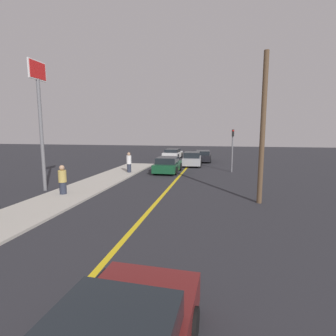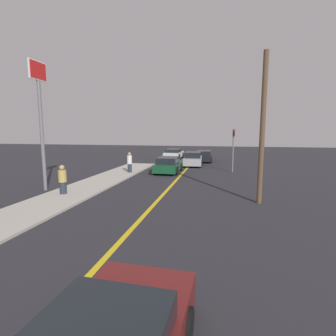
{
  "view_description": "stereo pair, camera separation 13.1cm",
  "coord_description": "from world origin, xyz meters",
  "px_view_note": "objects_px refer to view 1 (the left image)",
  "views": [
    {
      "loc": [
        2.98,
        0.33,
        3.55
      ],
      "look_at": [
        -0.03,
        15.78,
        1.28
      ],
      "focal_mm": 28.0,
      "sensor_mm": 36.0,
      "label": 1
    },
    {
      "loc": [
        3.11,
        0.35,
        3.55
      ],
      "look_at": [
        -0.03,
        15.78,
        1.28
      ],
      "focal_mm": 28.0,
      "sensor_mm": 36.0,
      "label": 2
    }
  ],
  "objects_px": {
    "car_ahead_center": "(168,165)",
    "car_oncoming_far": "(173,154)",
    "pedestrian_far_standing": "(129,162)",
    "traffic_light": "(232,146)",
    "utility_pole": "(263,130)",
    "roadside_sign": "(39,103)",
    "pedestrian_mid_group": "(63,180)",
    "car_parked_left_lot": "(203,156)",
    "car_far_distant": "(192,159)"
  },
  "relations": [
    {
      "from": "car_parked_left_lot",
      "to": "car_oncoming_far",
      "type": "bearing_deg",
      "value": 145.43
    },
    {
      "from": "car_oncoming_far",
      "to": "traffic_light",
      "type": "bearing_deg",
      "value": -53.26
    },
    {
      "from": "pedestrian_mid_group",
      "to": "traffic_light",
      "type": "xyz_separation_m",
      "value": [
        9.43,
        10.12,
        1.37
      ]
    },
    {
      "from": "car_ahead_center",
      "to": "roadside_sign",
      "type": "distance_m",
      "value": 10.88
    },
    {
      "from": "car_ahead_center",
      "to": "car_oncoming_far",
      "type": "distance_m",
      "value": 11.19
    },
    {
      "from": "car_ahead_center",
      "to": "utility_pole",
      "type": "height_order",
      "value": "utility_pole"
    },
    {
      "from": "car_far_distant",
      "to": "pedestrian_far_standing",
      "type": "bearing_deg",
      "value": -130.89
    },
    {
      "from": "pedestrian_mid_group",
      "to": "traffic_light",
      "type": "relative_size",
      "value": 0.44
    },
    {
      "from": "utility_pole",
      "to": "car_far_distant",
      "type": "bearing_deg",
      "value": 109.43
    },
    {
      "from": "car_far_distant",
      "to": "utility_pole",
      "type": "relative_size",
      "value": 0.59
    },
    {
      "from": "car_oncoming_far",
      "to": "pedestrian_far_standing",
      "type": "height_order",
      "value": "pedestrian_far_standing"
    },
    {
      "from": "car_far_distant",
      "to": "pedestrian_far_standing",
      "type": "height_order",
      "value": "pedestrian_far_standing"
    },
    {
      "from": "utility_pole",
      "to": "roadside_sign",
      "type": "bearing_deg",
      "value": 178.13
    },
    {
      "from": "car_oncoming_far",
      "to": "pedestrian_mid_group",
      "type": "bearing_deg",
      "value": -95.25
    },
    {
      "from": "car_parked_left_lot",
      "to": "pedestrian_mid_group",
      "type": "relative_size",
      "value": 2.69
    },
    {
      "from": "car_far_distant",
      "to": "car_oncoming_far",
      "type": "bearing_deg",
      "value": 113.06
    },
    {
      "from": "car_far_distant",
      "to": "car_ahead_center",
      "type": "bearing_deg",
      "value": -111.34
    },
    {
      "from": "car_far_distant",
      "to": "traffic_light",
      "type": "bearing_deg",
      "value": -47.49
    },
    {
      "from": "car_ahead_center",
      "to": "traffic_light",
      "type": "bearing_deg",
      "value": 12.65
    },
    {
      "from": "roadside_sign",
      "to": "utility_pole",
      "type": "distance_m",
      "value": 12.23
    },
    {
      "from": "car_ahead_center",
      "to": "utility_pole",
      "type": "xyz_separation_m",
      "value": [
        6.25,
        -8.4,
        2.95
      ]
    },
    {
      "from": "car_ahead_center",
      "to": "car_parked_left_lot",
      "type": "relative_size",
      "value": 0.94
    },
    {
      "from": "pedestrian_mid_group",
      "to": "pedestrian_far_standing",
      "type": "xyz_separation_m",
      "value": [
        1.05,
        7.79,
        0.04
      ]
    },
    {
      "from": "traffic_light",
      "to": "utility_pole",
      "type": "xyz_separation_m",
      "value": [
        0.9,
        -9.57,
        1.34
      ]
    },
    {
      "from": "car_ahead_center",
      "to": "car_oncoming_far",
      "type": "height_order",
      "value": "car_ahead_center"
    },
    {
      "from": "roadside_sign",
      "to": "pedestrian_mid_group",
      "type": "bearing_deg",
      "value": -27.66
    },
    {
      "from": "utility_pole",
      "to": "car_oncoming_far",
      "type": "bearing_deg",
      "value": 111.73
    },
    {
      "from": "pedestrian_mid_group",
      "to": "traffic_light",
      "type": "distance_m",
      "value": 13.9
    },
    {
      "from": "pedestrian_mid_group",
      "to": "car_parked_left_lot",
      "type": "bearing_deg",
      "value": 69.57
    },
    {
      "from": "car_oncoming_far",
      "to": "pedestrian_far_standing",
      "type": "distance_m",
      "value": 12.34
    },
    {
      "from": "pedestrian_far_standing",
      "to": "roadside_sign",
      "type": "distance_m",
      "value": 8.51
    },
    {
      "from": "car_ahead_center",
      "to": "car_parked_left_lot",
      "type": "distance_m",
      "value": 8.9
    },
    {
      "from": "car_parked_left_lot",
      "to": "traffic_light",
      "type": "xyz_separation_m",
      "value": [
        2.91,
        -7.38,
        1.64
      ]
    },
    {
      "from": "car_ahead_center",
      "to": "pedestrian_far_standing",
      "type": "xyz_separation_m",
      "value": [
        -3.04,
        -1.15,
        0.28
      ]
    },
    {
      "from": "car_far_distant",
      "to": "car_oncoming_far",
      "type": "relative_size",
      "value": 1.0
    },
    {
      "from": "car_far_distant",
      "to": "traffic_light",
      "type": "distance_m",
      "value": 5.49
    },
    {
      "from": "pedestrian_mid_group",
      "to": "roadside_sign",
      "type": "distance_m",
      "value": 4.68
    },
    {
      "from": "traffic_light",
      "to": "roadside_sign",
      "type": "xyz_separation_m",
      "value": [
        -11.22,
        -9.18,
        2.84
      ]
    },
    {
      "from": "pedestrian_mid_group",
      "to": "car_ahead_center",
      "type": "bearing_deg",
      "value": 65.46
    },
    {
      "from": "pedestrian_mid_group",
      "to": "pedestrian_far_standing",
      "type": "distance_m",
      "value": 7.86
    },
    {
      "from": "car_parked_left_lot",
      "to": "roadside_sign",
      "type": "relative_size",
      "value": 0.58
    },
    {
      "from": "car_far_distant",
      "to": "roadside_sign",
      "type": "height_order",
      "value": "roadside_sign"
    },
    {
      "from": "car_parked_left_lot",
      "to": "car_oncoming_far",
      "type": "relative_size",
      "value": 1.02
    },
    {
      "from": "traffic_light",
      "to": "utility_pole",
      "type": "distance_m",
      "value": 9.71
    },
    {
      "from": "pedestrian_mid_group",
      "to": "roadside_sign",
      "type": "xyz_separation_m",
      "value": [
        -1.8,
        0.94,
        4.22
      ]
    },
    {
      "from": "pedestrian_far_standing",
      "to": "pedestrian_mid_group",
      "type": "bearing_deg",
      "value": -97.66
    },
    {
      "from": "car_oncoming_far",
      "to": "traffic_light",
      "type": "distance_m",
      "value": 12.17
    },
    {
      "from": "car_far_distant",
      "to": "pedestrian_far_standing",
      "type": "distance_m",
      "value": 7.57
    },
    {
      "from": "car_oncoming_far",
      "to": "pedestrian_far_standing",
      "type": "relative_size",
      "value": 2.54
    },
    {
      "from": "roadside_sign",
      "to": "pedestrian_far_standing",
      "type": "bearing_deg",
      "value": 67.43
    }
  ]
}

